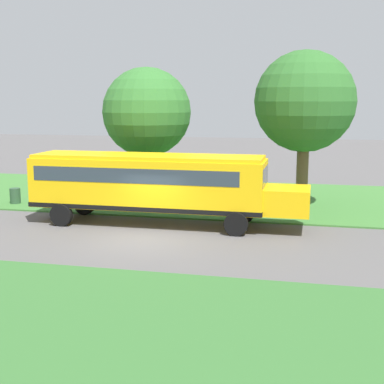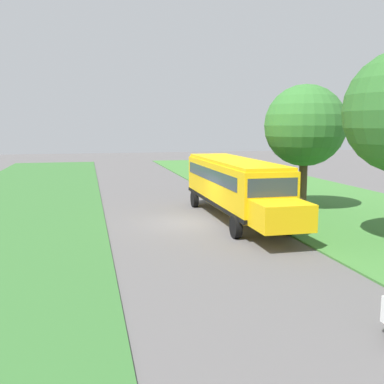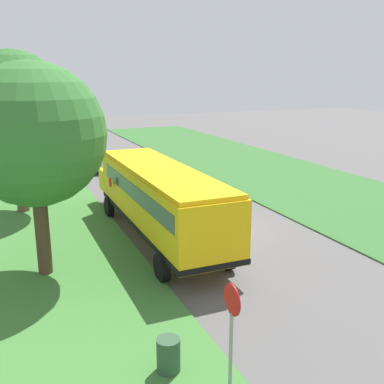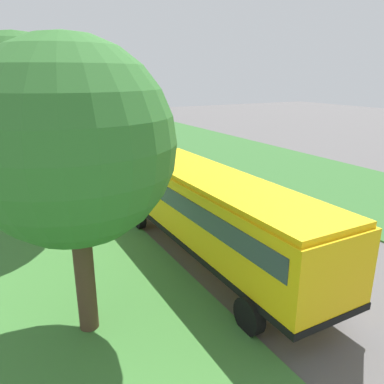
# 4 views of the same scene
# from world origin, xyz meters

# --- Properties ---
(ground_plane) EXTENTS (120.00, 120.00, 0.00)m
(ground_plane) POSITION_xyz_m (0.00, 0.00, 0.00)
(ground_plane) COLOR #565454
(grass_verge) EXTENTS (12.00, 80.00, 0.08)m
(grass_verge) POSITION_xyz_m (-10.00, 0.00, 0.04)
(grass_verge) COLOR #3D7533
(grass_verge) RESTS_ON ground
(school_bus) EXTENTS (2.84, 12.42, 3.16)m
(school_bus) POSITION_xyz_m (-2.75, -0.35, 1.92)
(school_bus) COLOR yellow
(school_bus) RESTS_ON ground
(oak_tree_beside_bus) EXTENTS (4.74, 4.74, 7.31)m
(oak_tree_beside_bus) POSITION_xyz_m (-7.68, -2.29, 4.85)
(oak_tree_beside_bus) COLOR #4C3826
(oak_tree_beside_bus) RESTS_ON ground
(stop_sign) EXTENTS (0.08, 0.68, 2.74)m
(stop_sign) POSITION_xyz_m (-4.60, -10.38, 1.74)
(stop_sign) COLOR gray
(stop_sign) RESTS_ON ground
(trash_bin) EXTENTS (0.56, 0.56, 0.90)m
(trash_bin) POSITION_xyz_m (-5.50, -9.00, 0.45)
(trash_bin) COLOR #2D4C33
(trash_bin) RESTS_ON ground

